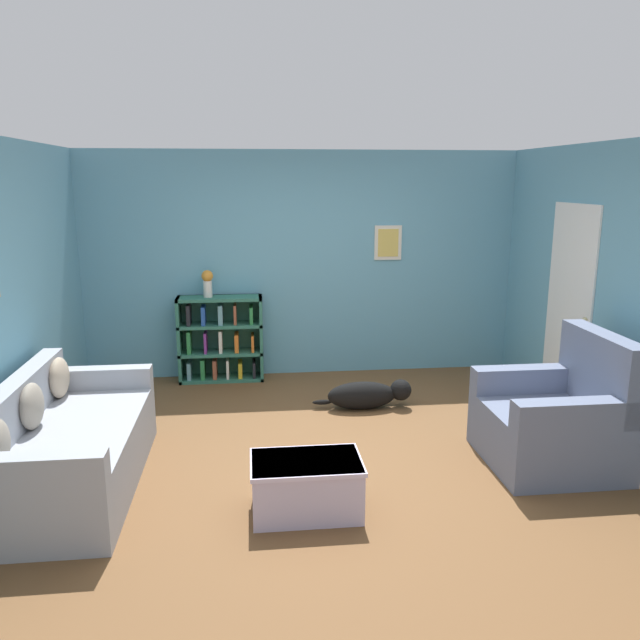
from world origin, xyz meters
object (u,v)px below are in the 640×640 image
(couch, at_px, (66,447))
(recliner_chair, at_px, (557,420))
(coffee_table, at_px, (306,484))
(dog, at_px, (368,395))
(vase, at_px, (207,282))
(bookshelf, at_px, (220,340))

(couch, distance_m, recliner_chair, 3.85)
(coffee_table, height_order, dog, coffee_table)
(dog, xyz_separation_m, vase, (-1.63, 1.11, 1.00))
(bookshelf, distance_m, coffee_table, 3.16)
(couch, relative_size, recliner_chair, 1.80)
(recliner_chair, relative_size, vase, 3.55)
(couch, relative_size, dog, 1.93)
(coffee_table, height_order, vase, vase)
(bookshelf, bearing_deg, vase, -170.72)
(recliner_chair, relative_size, coffee_table, 1.41)
(bookshelf, xyz_separation_m, vase, (-0.12, -0.02, 0.68))
(recliner_chair, distance_m, vase, 3.92)
(couch, height_order, vase, vase)
(coffee_table, xyz_separation_m, dog, (0.80, 1.94, -0.06))
(coffee_table, bearing_deg, bookshelf, 103.10)
(coffee_table, bearing_deg, vase, 105.22)
(bookshelf, relative_size, vase, 3.21)
(coffee_table, relative_size, vase, 2.52)
(couch, bearing_deg, recliner_chair, -0.17)
(coffee_table, relative_size, dog, 0.76)
(couch, bearing_deg, dog, 28.23)
(couch, xyz_separation_m, dog, (2.55, 1.37, -0.17))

